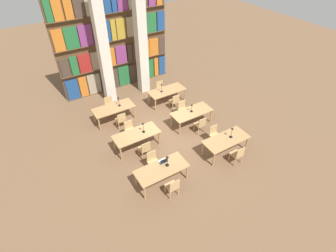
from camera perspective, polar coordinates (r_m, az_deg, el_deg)
The scene contains 29 objects.
ground_plane at distance 12.13m, azimuth -0.57°, elevation -1.88°, with size 40.00×40.00×0.00m, color brown.
bookshelf_bank at distance 14.90m, azimuth -11.60°, elevation 17.41°, with size 6.23×0.35×5.50m.
pillar_left at distance 13.46m, azimuth -14.03°, elevation 16.36°, with size 0.51×0.51×6.00m.
pillar_center at distance 14.15m, azimuth -5.93°, elevation 18.39°, with size 0.51×0.51×6.00m.
reading_table_0 at distance 9.71m, azimuth -1.41°, elevation -9.56°, with size 1.97×0.88×0.74m.
chair_0 at distance 9.47m, azimuth 1.05°, elevation -13.04°, with size 0.42×0.40×0.87m.
chair_1 at distance 10.29m, azimuth -3.30°, elevation -7.61°, with size 0.42×0.40×0.87m.
desk_lamp_0 at distance 9.51m, azimuth -0.17°, elevation -7.23°, with size 0.14×0.14×0.49m.
laptop at distance 9.83m, azimuth -1.07°, elevation -7.70°, with size 0.32×0.22×0.21m.
reading_table_1 at distance 11.10m, azimuth 12.52°, elevation -3.11°, with size 1.97×0.88×0.74m.
chair_2 at distance 10.89m, azimuth 14.90°, elevation -6.00°, with size 0.42×0.40×0.87m.
chair_3 at distance 11.61m, azimuth 10.07°, elevation -1.79°, with size 0.42×0.40×0.87m.
desk_lamp_1 at distance 10.97m, azimuth 13.76°, elevation -1.03°, with size 0.14×0.14×0.50m.
reading_table_2 at distance 11.16m, azimuth -6.88°, elevation -2.03°, with size 1.97×0.88×0.74m.
chair_4 at distance 10.80m, azimuth -5.05°, elevation -4.93°, with size 0.42×0.40×0.87m.
chair_5 at distance 11.80m, azimuth -8.30°, elevation -0.74°, with size 0.42×0.40×0.87m.
desk_lamp_2 at distance 10.96m, azimuth -5.43°, elevation 0.06°, with size 0.14×0.14×0.50m.
reading_table_3 at distance 12.38m, azimuth 5.16°, elevation 2.83°, with size 1.97×0.88×0.74m.
chair_6 at distance 12.05m, azimuth 7.11°, elevation 0.36°, with size 0.42×0.40×0.87m.
chair_7 at distance 12.97m, azimuth 3.26°, elevation 3.76°, with size 0.42×0.40×0.87m.
desk_lamp_3 at distance 12.19m, azimuth 5.18°, elevation 4.23°, with size 0.14×0.14×0.41m.
reading_table_4 at distance 12.87m, azimuth -11.75°, elevation 3.64°, with size 1.97×0.88×0.74m.
chair_8 at distance 12.43m, azimuth -10.19°, elevation 1.37°, with size 0.42×0.40×0.87m.
chair_9 at distance 13.56m, azimuth -12.63°, elevation 4.53°, with size 0.42×0.40×0.87m.
desk_lamp_4 at distance 12.72m, azimuth -10.72°, elevation 5.62°, with size 0.14×0.14×0.50m.
reading_table_5 at distance 13.93m, azimuth -0.25°, elevation 7.50°, with size 1.97×0.88×0.74m.
chair_10 at distance 13.53m, azimuth 1.46°, elevation 5.48°, with size 0.42×0.40×0.87m.
chair_11 at distance 14.57m, azimuth -1.64°, elevation 8.15°, with size 0.42×0.40×0.87m.
desk_lamp_5 at distance 13.60m, azimuth -1.42°, elevation 8.62°, with size 0.14×0.14×0.47m.
Camera 1 is at (-4.70, -7.88, 7.94)m, focal length 28.00 mm.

